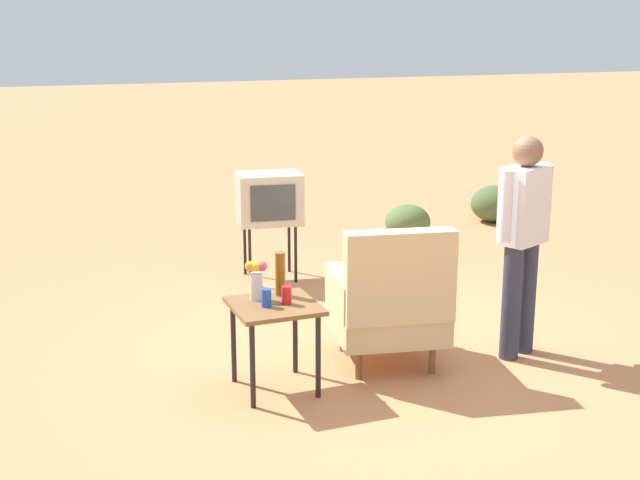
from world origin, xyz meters
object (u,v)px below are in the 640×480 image
Objects in this scene: person_standing at (523,233)px; soda_can_blue at (266,298)px; side_table at (274,316)px; bottle_tall_amber at (280,274)px; tv_on_stand at (269,199)px; armchair at (391,301)px; soda_can_red at (287,295)px; flower_vase at (256,278)px.

soda_can_blue is at bearing -0.63° from person_standing.
person_standing is at bearing 178.22° from side_table.
person_standing is 1.80m from bottle_tall_amber.
bottle_tall_amber is at bearing -7.07° from person_standing.
armchair is at bearing 92.70° from tv_on_stand.
tv_on_stand is at bearing -66.57° from person_standing.
side_table is 1.92m from person_standing.
armchair is 1.09m from person_standing.
person_standing is at bearing 179.20° from soda_can_red.
armchair reaches higher than tv_on_stand.
armchair is 1.00m from flower_vase.
soda_can_red is 0.25m from flower_vase.
person_standing is 1.82m from soda_can_red.
side_table is 0.17m from soda_can_red.
bottle_tall_amber reaches higher than side_table.
tv_on_stand is 8.44× the size of soda_can_red.
flower_vase is at bearing -58.80° from side_table.
armchair reaches higher than soda_can_blue.
bottle_tall_amber is at bearing -171.44° from flower_vase.
tv_on_stand is 2.50m from flower_vase.
soda_can_red is (0.02, 0.19, -0.09)m from bottle_tall_amber.
person_standing reaches higher than flower_vase.
side_table is 4.97× the size of soda_can_blue.
person_standing is at bearing 179.37° from soda_can_blue.
tv_on_stand reaches higher than soda_can_blue.
flower_vase is at bearing -5.64° from person_standing.
soda_can_blue is 0.46× the size of flower_vase.
side_table is at bearing 121.20° from flower_vase.
armchair is 1.03× the size of tv_on_stand.
person_standing is 1.96m from soda_can_blue.
side_table is 0.28m from flower_vase.
person_standing is 6.19× the size of flower_vase.
soda_can_red is (-0.08, 0.03, 0.15)m from side_table.
side_table is at bearing 58.68° from bottle_tall_amber.
soda_can_blue is (0.84, 2.52, -0.11)m from tv_on_stand.
soda_can_blue is at bearing 95.16° from flower_vase.
flower_vase reaches higher than soda_can_red.
soda_can_blue is at bearing 71.58° from tv_on_stand.
soda_can_blue is (1.94, -0.02, -0.27)m from person_standing.
bottle_tall_amber is (1.78, -0.22, -0.18)m from person_standing.
flower_vase is at bearing -3.98° from armchair.
soda_can_blue is (0.95, 0.10, 0.17)m from armchair.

